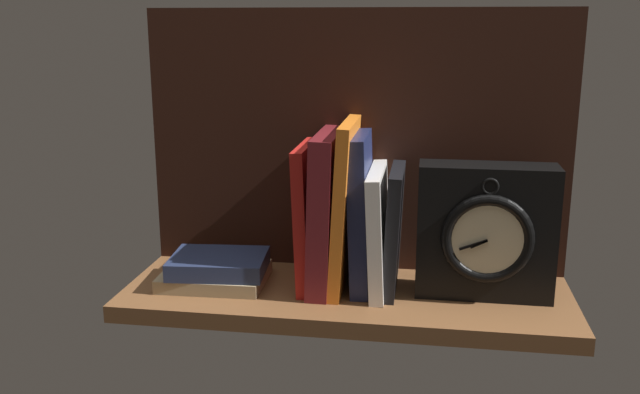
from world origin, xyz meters
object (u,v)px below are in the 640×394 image
book_maroon_dawkins (326,210)px  book_white_catcher (378,229)px  framed_clock (486,232)px  book_stack_side (217,270)px  book_orange_pandolfini (345,205)px  book_black_skeptic (394,229)px  book_red_requiem (308,215)px  book_navy_bierce (361,212)px

book_maroon_dawkins → book_white_catcher: size_ratio=1.29×
framed_clock → book_stack_side: bearing=-178.3°
book_orange_pandolfini → book_maroon_dawkins: bearing=180.0°
framed_clock → book_maroon_dawkins: bearing=176.8°
book_black_skeptic → framed_clock: (13.16, -1.32, 0.60)cm
book_orange_pandolfini → book_white_catcher: (5.09, 0.00, -3.50)cm
book_red_requiem → book_orange_pandolfini: bearing=0.0°
book_navy_bierce → framed_clock: size_ratio=1.19×
book_red_requiem → book_stack_side: book_red_requiem is taller
book_orange_pandolfini → framed_clock: size_ratio=1.29×
book_red_requiem → framed_clock: 26.16cm
book_navy_bierce → framed_clock: book_navy_bierce is taller
book_maroon_dawkins → book_black_skeptic: 10.45cm
book_navy_bierce → book_black_skeptic: book_navy_bierce is taller
book_black_skeptic → book_orange_pandolfini: bearing=180.0°
book_black_skeptic → framed_clock: 13.24cm
book_orange_pandolfini → book_stack_side: (-19.22, -2.51, -10.34)cm
book_white_catcher → book_black_skeptic: (2.27, 0.00, 0.11)cm
book_red_requiem → book_stack_side: bearing=-169.6°
book_black_skeptic → book_white_catcher: bearing=180.0°
book_white_catcher → book_black_skeptic: 2.27cm
book_maroon_dawkins → framed_clock: 23.43cm
book_white_catcher → book_maroon_dawkins: bearing=180.0°
book_navy_bierce → book_black_skeptic: (4.89, 0.00, -2.45)cm
book_maroon_dawkins → framed_clock: book_maroon_dawkins is taller
book_orange_pandolfini → book_stack_side: book_orange_pandolfini is taller
book_white_catcher → framed_clock: 15.50cm
book_orange_pandolfini → book_red_requiem: bearing=180.0°
book_maroon_dawkins → framed_clock: (23.31, -1.32, -1.90)cm
book_orange_pandolfini → book_navy_bierce: size_ratio=1.08×
book_red_requiem → framed_clock: (26.11, -1.32, -1.00)cm
book_red_requiem → book_stack_side: 16.30cm
book_maroon_dawkins → book_orange_pandolfini: book_orange_pandolfini is taller
book_black_skeptic → book_stack_side: 27.59cm
book_navy_bierce → book_maroon_dawkins: bearing=180.0°
book_red_requiem → framed_clock: bearing=-2.9°
book_maroon_dawkins → book_black_skeptic: size_ratio=1.27×
book_white_catcher → book_navy_bierce: bearing=180.0°
book_orange_pandolfini → book_navy_bierce: 2.65cm
framed_clock → book_orange_pandolfini: bearing=176.3°
book_red_requiem → book_navy_bierce: (8.06, 0.00, 0.85)cm
book_orange_pandolfini → book_white_catcher: size_ratio=1.39×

